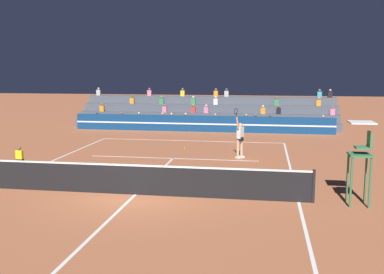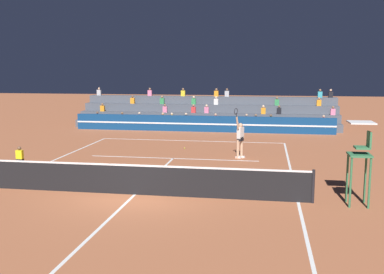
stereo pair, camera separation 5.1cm
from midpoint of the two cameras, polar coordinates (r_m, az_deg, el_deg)
name	(u,v)px [view 2 (the right image)]	position (r m, az deg, el deg)	size (l,w,h in m)	color
ground_plane	(135,195)	(15.72, -7.17, -7.27)	(120.00, 120.00, 0.00)	#AD603D
court_lines	(135,194)	(15.72, -7.17, -7.25)	(11.10, 23.90, 0.01)	white
tennis_net	(135,179)	(15.58, -7.20, -5.34)	(12.00, 0.10, 1.10)	black
sponsor_banner_wall	(201,124)	(31.01, 1.24, 1.69)	(18.00, 0.26, 1.10)	navy
bleacher_stand	(207,115)	(34.09, 2.01, 2.80)	(19.15, 3.80, 2.83)	#4C515B
umpire_chair	(361,152)	(15.01, 20.76, -1.80)	(0.76, 0.84, 2.67)	#337047
ball_kid_courtside	(20,158)	(21.72, -20.96, -2.45)	(0.30, 0.36, 0.84)	black
tennis_player	(240,138)	(21.85, 6.19, -0.11)	(0.54, 0.84, 2.50)	tan
tennis_ball	(185,148)	(24.38, -0.89, -1.43)	(0.07, 0.07, 0.07)	#C6DB33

